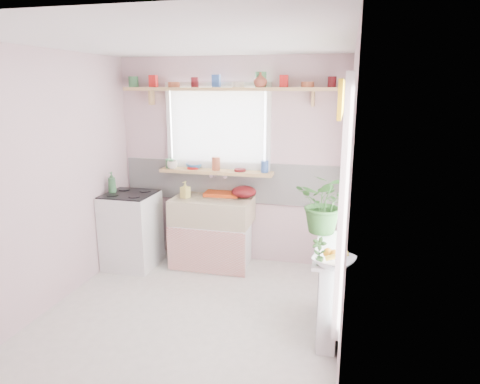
# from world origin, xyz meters

# --- Properties ---
(room) EXTENTS (3.20, 3.20, 3.20)m
(room) POSITION_xyz_m (0.66, 0.86, 1.37)
(room) COLOR silver
(room) RESTS_ON ground
(sink_unit) EXTENTS (0.95, 0.65, 1.11)m
(sink_unit) POSITION_xyz_m (-0.15, 1.29, 0.43)
(sink_unit) COLOR white
(sink_unit) RESTS_ON ground
(cooker) EXTENTS (0.58, 0.58, 0.93)m
(cooker) POSITION_xyz_m (-1.10, 1.05, 0.46)
(cooker) COLOR white
(cooker) RESTS_ON ground
(radiator_ledge) EXTENTS (0.22, 0.95, 0.78)m
(radiator_ledge) POSITION_xyz_m (1.30, 0.20, 0.40)
(radiator_ledge) COLOR white
(radiator_ledge) RESTS_ON ground
(windowsill) EXTENTS (1.40, 0.22, 0.04)m
(windowsill) POSITION_xyz_m (-0.15, 1.48, 1.14)
(windowsill) COLOR tan
(windowsill) RESTS_ON room
(pine_shelf) EXTENTS (2.52, 0.24, 0.04)m
(pine_shelf) POSITION_xyz_m (0.00, 1.47, 2.12)
(pine_shelf) COLOR tan
(pine_shelf) RESTS_ON room
(shelf_crockery) EXTENTS (2.47, 0.11, 0.12)m
(shelf_crockery) POSITION_xyz_m (-0.02, 1.47, 2.19)
(shelf_crockery) COLOR #3F7F4C
(shelf_crockery) RESTS_ON pine_shelf
(sill_crockery) EXTENTS (1.35, 0.11, 0.12)m
(sill_crockery) POSITION_xyz_m (-0.15, 1.48, 1.22)
(sill_crockery) COLOR #3F7F4C
(sill_crockery) RESTS_ON windowsill
(dish_tray) EXTENTS (0.44, 0.34, 0.04)m
(dish_tray) POSITION_xyz_m (-0.07, 1.50, 0.87)
(dish_tray) COLOR #E24814
(dish_tray) RESTS_ON sink_unit
(colander) EXTENTS (0.31, 0.31, 0.14)m
(colander) POSITION_xyz_m (0.21, 1.44, 0.92)
(colander) COLOR #601014
(colander) RESTS_ON sink_unit
(jade_plant) EXTENTS (0.64, 0.59, 0.59)m
(jade_plant) POSITION_xyz_m (1.21, 0.60, 1.07)
(jade_plant) COLOR #2C5B24
(jade_plant) RESTS_ON radiator_ledge
(fruit_bowl) EXTENTS (0.42, 0.42, 0.08)m
(fruit_bowl) POSITION_xyz_m (1.33, -0.20, 0.81)
(fruit_bowl) COLOR white
(fruit_bowl) RESTS_ON radiator_ledge
(herb_pot) EXTENTS (0.14, 0.11, 0.23)m
(herb_pot) POSITION_xyz_m (1.21, -0.20, 0.89)
(herb_pot) COLOR #2F5D25
(herb_pot) RESTS_ON radiator_ledge
(soap_bottle_sink) EXTENTS (0.12, 0.12, 0.20)m
(soap_bottle_sink) POSITION_xyz_m (-0.47, 1.25, 0.95)
(soap_bottle_sink) COLOR #E9DE67
(soap_bottle_sink) RESTS_ON sink_unit
(sill_cup) EXTENTS (0.15, 0.15, 0.10)m
(sill_cup) POSITION_xyz_m (-0.69, 1.42, 1.21)
(sill_cup) COLOR silver
(sill_cup) RESTS_ON windowsill
(sill_bowl) EXTENTS (0.20, 0.20, 0.06)m
(sill_bowl) POSITION_xyz_m (-0.45, 1.51, 1.19)
(sill_bowl) COLOR teal
(sill_bowl) RESTS_ON windowsill
(shelf_vase) EXTENTS (0.17, 0.17, 0.16)m
(shelf_vase) POSITION_xyz_m (0.40, 1.41, 2.22)
(shelf_vase) COLOR brown
(shelf_vase) RESTS_ON pine_shelf
(cooker_bottle) EXTENTS (0.10, 0.10, 0.25)m
(cooker_bottle) POSITION_xyz_m (-1.31, 1.03, 1.04)
(cooker_bottle) COLOR #3B7646
(cooker_bottle) RESTS_ON cooker
(fruit) EXTENTS (0.20, 0.14, 0.10)m
(fruit) POSITION_xyz_m (1.34, -0.19, 0.88)
(fruit) COLOR orange
(fruit) RESTS_ON fruit_bowl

